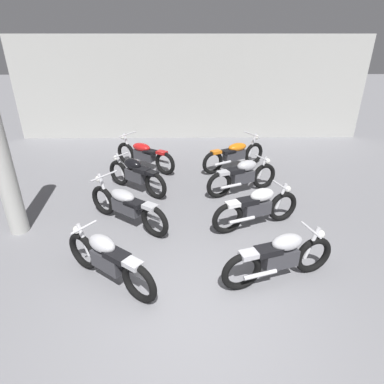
{
  "coord_description": "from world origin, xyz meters",
  "views": [
    {
      "loc": [
        -0.09,
        -3.33,
        3.61
      ],
      "look_at": [
        0.0,
        2.89,
        0.55
      ],
      "focal_mm": 30.24,
      "sensor_mm": 36.0,
      "label": 1
    }
  ],
  "objects_px": {
    "motorcycle_right_row_1": "(257,207)",
    "motorcycle_right_row_3": "(235,154)",
    "motorcycle_right_row_0": "(280,257)",
    "motorcycle_left_row_3": "(144,154)",
    "motorcycle_left_row_1": "(126,205)",
    "motorcycle_left_row_0": "(108,259)",
    "motorcycle_right_row_2": "(243,176)",
    "motorcycle_left_row_2": "(136,174)",
    "support_pillar": "(0,156)"
  },
  "relations": [
    {
      "from": "motorcycle_right_row_1",
      "to": "motorcycle_right_row_3",
      "type": "height_order",
      "value": "motorcycle_right_row_3"
    },
    {
      "from": "motorcycle_right_row_0",
      "to": "motorcycle_right_row_3",
      "type": "relative_size",
      "value": 0.99
    },
    {
      "from": "motorcycle_left_row_3",
      "to": "motorcycle_right_row_0",
      "type": "height_order",
      "value": "motorcycle_left_row_3"
    },
    {
      "from": "motorcycle_right_row_1",
      "to": "motorcycle_right_row_3",
      "type": "bearing_deg",
      "value": 90.56
    },
    {
      "from": "motorcycle_left_row_1",
      "to": "motorcycle_left_row_3",
      "type": "bearing_deg",
      "value": 90.08
    },
    {
      "from": "motorcycle_left_row_0",
      "to": "motorcycle_left_row_3",
      "type": "distance_m",
      "value": 4.86
    },
    {
      "from": "motorcycle_right_row_2",
      "to": "motorcycle_right_row_1",
      "type": "bearing_deg",
      "value": -88.59
    },
    {
      "from": "motorcycle_left_row_3",
      "to": "motorcycle_right_row_2",
      "type": "bearing_deg",
      "value": -31.92
    },
    {
      "from": "motorcycle_left_row_2",
      "to": "motorcycle_right_row_2",
      "type": "bearing_deg",
      "value": -2.82
    },
    {
      "from": "motorcycle_right_row_0",
      "to": "motorcycle_right_row_1",
      "type": "height_order",
      "value": "same"
    },
    {
      "from": "motorcycle_left_row_3",
      "to": "motorcycle_right_row_1",
      "type": "relative_size",
      "value": 0.98
    },
    {
      "from": "support_pillar",
      "to": "motorcycle_right_row_2",
      "type": "xyz_separation_m",
      "value": [
        4.77,
        1.68,
        -1.14
      ]
    },
    {
      "from": "motorcycle_left_row_2",
      "to": "motorcycle_right_row_3",
      "type": "height_order",
      "value": "motorcycle_right_row_3"
    },
    {
      "from": "motorcycle_left_row_0",
      "to": "motorcycle_left_row_2",
      "type": "height_order",
      "value": "same"
    },
    {
      "from": "motorcycle_right_row_3",
      "to": "motorcycle_right_row_0",
      "type": "bearing_deg",
      "value": -89.06
    },
    {
      "from": "motorcycle_left_row_1",
      "to": "motorcycle_left_row_3",
      "type": "relative_size",
      "value": 0.98
    },
    {
      "from": "motorcycle_left_row_1",
      "to": "motorcycle_left_row_3",
      "type": "height_order",
      "value": "same"
    },
    {
      "from": "motorcycle_left_row_3",
      "to": "motorcycle_right_row_3",
      "type": "bearing_deg",
      "value": -0.56
    },
    {
      "from": "motorcycle_left_row_3",
      "to": "motorcycle_right_row_2",
      "type": "relative_size",
      "value": 1.0
    },
    {
      "from": "support_pillar",
      "to": "motorcycle_left_row_1",
      "type": "distance_m",
      "value": 2.45
    },
    {
      "from": "motorcycle_left_row_2",
      "to": "motorcycle_left_row_3",
      "type": "bearing_deg",
      "value": 88.92
    },
    {
      "from": "motorcycle_right_row_1",
      "to": "motorcycle_right_row_2",
      "type": "xyz_separation_m",
      "value": [
        -0.04,
        1.58,
        0.0
      ]
    },
    {
      "from": "motorcycle_right_row_1",
      "to": "motorcycle_left_row_1",
      "type": "bearing_deg",
      "value": 177.37
    },
    {
      "from": "motorcycle_left_row_0",
      "to": "motorcycle_right_row_0",
      "type": "distance_m",
      "value": 2.69
    },
    {
      "from": "motorcycle_left_row_1",
      "to": "motorcycle_left_row_2",
      "type": "relative_size",
      "value": 1.11
    },
    {
      "from": "motorcycle_left_row_0",
      "to": "motorcycle_right_row_2",
      "type": "bearing_deg",
      "value": 51.07
    },
    {
      "from": "support_pillar",
      "to": "motorcycle_right_row_0",
      "type": "xyz_separation_m",
      "value": [
        4.86,
        -1.53,
        -1.14
      ]
    },
    {
      "from": "motorcycle_left_row_1",
      "to": "motorcycle_left_row_3",
      "type": "xyz_separation_m",
      "value": [
        -0.0,
        3.1,
        0.0
      ]
    },
    {
      "from": "motorcycle_left_row_1",
      "to": "motorcycle_right_row_3",
      "type": "height_order",
      "value": "same"
    },
    {
      "from": "motorcycle_left_row_3",
      "to": "motorcycle_right_row_1",
      "type": "height_order",
      "value": "motorcycle_left_row_3"
    },
    {
      "from": "motorcycle_left_row_0",
      "to": "motorcycle_left_row_3",
      "type": "relative_size",
      "value": 0.89
    },
    {
      "from": "motorcycle_left_row_0",
      "to": "motorcycle_right_row_1",
      "type": "bearing_deg",
      "value": 31.84
    },
    {
      "from": "support_pillar",
      "to": "motorcycle_left_row_1",
      "type": "bearing_deg",
      "value": 5.76
    },
    {
      "from": "support_pillar",
      "to": "motorcycle_right_row_1",
      "type": "xyz_separation_m",
      "value": [
        4.81,
        0.1,
        -1.14
      ]
    },
    {
      "from": "motorcycle_right_row_2",
      "to": "support_pillar",
      "type": "bearing_deg",
      "value": -160.61
    },
    {
      "from": "motorcycle_left_row_0",
      "to": "motorcycle_left_row_3",
      "type": "height_order",
      "value": "motorcycle_left_row_3"
    },
    {
      "from": "support_pillar",
      "to": "motorcycle_left_row_3",
      "type": "height_order",
      "value": "support_pillar"
    },
    {
      "from": "motorcycle_right_row_1",
      "to": "motorcycle_right_row_2",
      "type": "bearing_deg",
      "value": 91.41
    },
    {
      "from": "motorcycle_left_row_1",
      "to": "motorcycle_right_row_0",
      "type": "distance_m",
      "value": 3.22
    },
    {
      "from": "motorcycle_right_row_0",
      "to": "motorcycle_right_row_2",
      "type": "bearing_deg",
      "value": 91.55
    },
    {
      "from": "motorcycle_left_row_1",
      "to": "motorcycle_right_row_0",
      "type": "height_order",
      "value": "motorcycle_left_row_1"
    },
    {
      "from": "motorcycle_left_row_3",
      "to": "support_pillar",
      "type": "bearing_deg",
      "value": -123.02
    },
    {
      "from": "motorcycle_left_row_2",
      "to": "motorcycle_right_row_2",
      "type": "xyz_separation_m",
      "value": [
        2.65,
        -0.13,
        0.0
      ]
    },
    {
      "from": "motorcycle_left_row_3",
      "to": "motorcycle_right_row_0",
      "type": "distance_m",
      "value": 5.55
    },
    {
      "from": "motorcycle_right_row_2",
      "to": "motorcycle_left_row_1",
      "type": "bearing_deg",
      "value": -150.8
    },
    {
      "from": "support_pillar",
      "to": "motorcycle_right_row_0",
      "type": "distance_m",
      "value": 5.22
    },
    {
      "from": "motorcycle_left_row_2",
      "to": "motorcycle_right_row_1",
      "type": "xyz_separation_m",
      "value": [
        2.69,
        -1.71,
        0.0
      ]
    },
    {
      "from": "motorcycle_right_row_3",
      "to": "motorcycle_left_row_2",
      "type": "bearing_deg",
      "value": -150.94
    },
    {
      "from": "motorcycle_left_row_2",
      "to": "motorcycle_right_row_3",
      "type": "relative_size",
      "value": 0.84
    },
    {
      "from": "motorcycle_right_row_0",
      "to": "motorcycle_right_row_3",
      "type": "distance_m",
      "value": 4.81
    }
  ]
}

